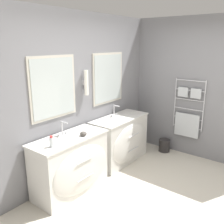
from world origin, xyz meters
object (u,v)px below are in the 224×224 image
vanity_left (72,164)px  amenity_bowl (83,134)px  waste_bin (164,145)px  toiletry_bottle (52,142)px  vanity_right (121,139)px

vanity_left → amenity_bowl: amenity_bowl is taller
vanity_left → waste_bin: 2.18m
waste_bin → toiletry_bottle: bearing=171.0°
vanity_left → waste_bin: (2.12, -0.44, -0.30)m
amenity_bowl → waste_bin: size_ratio=0.40×
vanity_left → toiletry_bottle: 0.61m
toiletry_bottle → vanity_right: bearing=1.8°
vanity_left → toiletry_bottle: (-0.37, -0.05, 0.48)m
vanity_right → waste_bin: (0.89, -0.44, -0.30)m
amenity_bowl → vanity_left: bearing=151.6°
vanity_left → amenity_bowl: (0.17, -0.09, 0.44)m
toiletry_bottle → waste_bin: size_ratio=0.60×
amenity_bowl → waste_bin: amenity_bowl is taller
vanity_left → toiletry_bottle: size_ratio=7.73×
vanity_right → waste_bin: bearing=-26.5°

